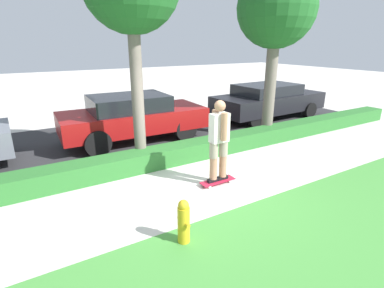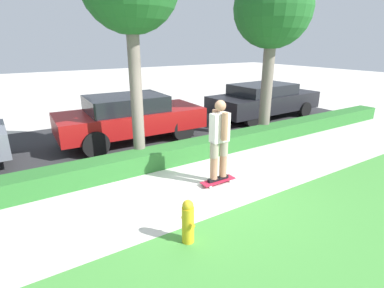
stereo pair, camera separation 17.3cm
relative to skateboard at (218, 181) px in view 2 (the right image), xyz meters
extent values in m
plane|color=beige|center=(-0.50, -0.02, -0.07)|extent=(60.00, 60.00, 0.00)
cube|color=#47933D|center=(-0.50, -3.02, -0.06)|extent=(18.56, 4.00, 0.01)
cube|color=#2D2D30|center=(-0.50, 4.18, -0.06)|extent=(18.56, 5.00, 0.01)
cube|color=#2D702D|center=(-0.50, 1.58, 0.16)|extent=(18.56, 0.60, 0.45)
cube|color=red|center=(0.00, 0.00, 0.00)|extent=(0.79, 0.24, 0.02)
cylinder|color=silver|center=(0.27, -0.09, -0.04)|extent=(0.06, 0.04, 0.06)
cylinder|color=silver|center=(0.27, 0.09, -0.04)|extent=(0.06, 0.04, 0.06)
cylinder|color=silver|center=(-0.27, -0.09, -0.04)|extent=(0.06, 0.04, 0.06)
cylinder|color=silver|center=(-0.27, 0.09, -0.04)|extent=(0.06, 0.04, 0.06)
cube|color=black|center=(-0.12, 0.00, 0.05)|extent=(0.26, 0.09, 0.07)
cylinder|color=#A37556|center=(-0.12, 0.00, 0.49)|extent=(0.16, 0.16, 0.81)
cylinder|color=gray|center=(-0.12, 0.00, 0.74)|extent=(0.18, 0.18, 0.33)
cube|color=black|center=(0.12, 0.00, 0.05)|extent=(0.26, 0.09, 0.07)
cylinder|color=#A37556|center=(0.12, 0.00, 0.49)|extent=(0.16, 0.16, 0.81)
cylinder|color=gray|center=(0.12, 0.00, 0.74)|extent=(0.18, 0.18, 0.33)
cube|color=silver|center=(0.00, 0.00, 1.20)|extent=(0.39, 0.21, 0.60)
cylinder|color=#A37556|center=(0.00, -0.16, 1.26)|extent=(0.13, 0.13, 0.57)
cylinder|color=#A37556|center=(0.00, 0.16, 1.26)|extent=(0.13, 0.13, 0.57)
sphere|color=#A37556|center=(0.00, 0.00, 1.65)|extent=(0.23, 0.23, 0.23)
cylinder|color=#70665B|center=(-1.01, 1.89, 1.70)|extent=(0.28, 0.28, 3.53)
cylinder|color=#70665B|center=(3.26, 1.91, 1.54)|extent=(0.35, 0.35, 3.22)
sphere|color=#1E5B23|center=(3.26, 1.91, 3.77)|extent=(2.25, 2.25, 2.25)
cube|color=maroon|center=(-0.44, 3.85, 0.59)|extent=(4.39, 1.97, 0.60)
cube|color=black|center=(-0.57, 3.85, 1.12)|extent=(2.31, 1.68, 0.45)
cylinder|color=black|center=(0.91, 3.01, 0.29)|extent=(0.72, 0.22, 0.72)
cylinder|color=black|center=(0.91, 4.69, 0.29)|extent=(0.72, 0.22, 0.72)
cylinder|color=black|center=(-1.78, 3.01, 0.29)|extent=(0.72, 0.22, 0.72)
cylinder|color=black|center=(-1.78, 4.69, 0.29)|extent=(0.72, 0.22, 0.72)
cube|color=black|center=(5.28, 3.90, 0.56)|extent=(4.77, 2.04, 0.64)
cube|color=black|center=(5.14, 3.90, 1.08)|extent=(2.51, 1.73, 0.40)
cylinder|color=black|center=(6.74, 3.04, 0.24)|extent=(0.60, 0.22, 0.60)
cylinder|color=black|center=(6.74, 4.75, 0.24)|extent=(0.60, 0.22, 0.60)
cylinder|color=black|center=(3.82, 3.04, 0.24)|extent=(0.60, 0.22, 0.60)
cylinder|color=black|center=(3.82, 4.75, 0.24)|extent=(0.60, 0.22, 0.60)
cylinder|color=gold|center=(-1.61, -1.36, 0.23)|extent=(0.19, 0.19, 0.60)
sphere|color=gold|center=(-1.61, -1.36, 0.57)|extent=(0.17, 0.17, 0.17)
cylinder|color=gold|center=(-1.61, -1.45, 0.29)|extent=(0.07, 0.11, 0.07)
cylinder|color=gold|center=(-1.61, -1.27, 0.29)|extent=(0.07, 0.11, 0.07)
camera|label=1|loc=(-3.49, -4.76, 2.86)|focal=28.00mm
camera|label=2|loc=(-3.64, -4.67, 2.86)|focal=28.00mm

